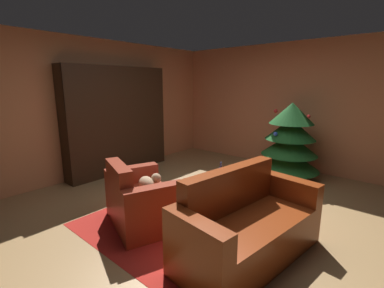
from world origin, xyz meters
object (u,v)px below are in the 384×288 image
(couch_red, at_px, (247,228))
(coffee_table, at_px, (209,192))
(bottle_on_table, at_px, (221,176))
(book_stack_on_table, at_px, (209,186))
(armchair_red, at_px, (141,201))
(bookshelf_unit, at_px, (123,121))
(decorated_tree, at_px, (290,141))

(couch_red, bearing_deg, coffee_table, 157.05)
(bottle_on_table, bearing_deg, book_stack_on_table, -88.54)
(armchair_red, height_order, coffee_table, armchair_red)
(couch_red, relative_size, coffee_table, 2.29)
(bookshelf_unit, xyz_separation_m, bottle_on_table, (2.65, -0.39, -0.44))
(couch_red, height_order, coffee_table, couch_red)
(armchair_red, relative_size, decorated_tree, 0.83)
(coffee_table, bearing_deg, bottle_on_table, 83.84)
(coffee_table, height_order, decorated_tree, decorated_tree)
(decorated_tree, bearing_deg, couch_red, -76.84)
(bottle_on_table, bearing_deg, couch_red, -36.42)
(book_stack_on_table, distance_m, decorated_tree, 2.34)
(bookshelf_unit, distance_m, couch_red, 3.51)
(armchair_red, xyz_separation_m, coffee_table, (0.62, 0.60, 0.10))
(book_stack_on_table, bearing_deg, couch_red, -20.90)
(bookshelf_unit, relative_size, bottle_on_table, 6.74)
(armchair_red, bearing_deg, bookshelf_unit, 149.27)
(bookshelf_unit, bearing_deg, decorated_tree, 31.91)
(armchair_red, relative_size, bottle_on_table, 3.69)
(bookshelf_unit, distance_m, coffee_table, 2.76)
(coffee_table, xyz_separation_m, bottle_on_table, (0.02, 0.20, 0.16))
(coffee_table, distance_m, decorated_tree, 2.31)
(bottle_on_table, bearing_deg, decorated_tree, 87.89)
(coffee_table, bearing_deg, couch_red, -22.95)
(book_stack_on_table, bearing_deg, armchair_red, -139.52)
(armchair_red, height_order, bottle_on_table, armchair_red)
(armchair_red, xyz_separation_m, book_stack_on_table, (0.65, 0.56, 0.20))
(bookshelf_unit, distance_m, book_stack_on_table, 2.77)
(armchair_red, relative_size, book_stack_on_table, 5.35)
(armchair_red, bearing_deg, book_stack_on_table, 40.48)
(armchair_red, bearing_deg, bottle_on_table, 51.14)
(couch_red, bearing_deg, bookshelf_unit, 165.03)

